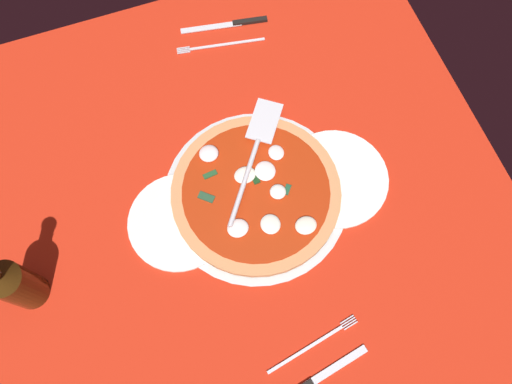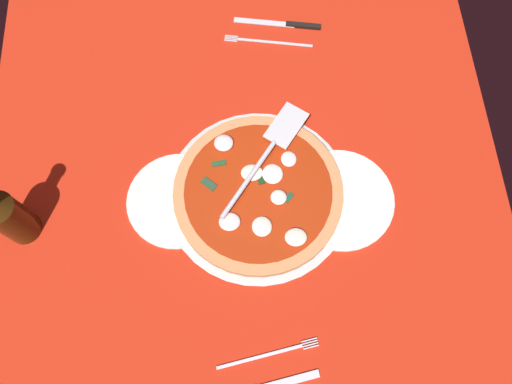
{
  "view_description": "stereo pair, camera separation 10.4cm",
  "coord_description": "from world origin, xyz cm",
  "px_view_note": "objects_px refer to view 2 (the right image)",
  "views": [
    {
      "loc": [
        9.74,
        35.92,
        98.96
      ],
      "look_at": [
        -2.76,
        1.03,
        1.87
      ],
      "focal_mm": 36.01,
      "sensor_mm": 36.0,
      "label": 1
    },
    {
      "loc": [
        -0.43,
        38.01,
        98.96
      ],
      "look_at": [
        -2.76,
        1.03,
        1.87
      ],
      "focal_mm": 36.01,
      "sensor_mm": 36.0,
      "label": 2
    }
  ],
  "objects_px": {
    "pizza_server": "(264,154)",
    "place_setting_far": "(260,373)",
    "pizza": "(256,192)",
    "dinner_plate_right": "(175,201)",
    "beer_bottle": "(4,215)",
    "place_setting_near": "(275,34)",
    "dinner_plate_left": "(338,200)"
  },
  "relations": [
    {
      "from": "dinner_plate_right",
      "to": "beer_bottle",
      "type": "bearing_deg",
      "value": 7.58
    },
    {
      "from": "dinner_plate_left",
      "to": "beer_bottle",
      "type": "bearing_deg",
      "value": 1.95
    },
    {
      "from": "dinner_plate_right",
      "to": "place_setting_far",
      "type": "xyz_separation_m",
      "value": [
        -0.15,
        0.34,
        -0.0
      ]
    },
    {
      "from": "place_setting_far",
      "to": "place_setting_near",
      "type": "bearing_deg",
      "value": 73.08
    },
    {
      "from": "dinner_plate_right",
      "to": "place_setting_near",
      "type": "height_order",
      "value": "place_setting_near"
    },
    {
      "from": "pizza_server",
      "to": "place_setting_far",
      "type": "height_order",
      "value": "pizza_server"
    },
    {
      "from": "beer_bottle",
      "to": "pizza",
      "type": "bearing_deg",
      "value": -174.65
    },
    {
      "from": "place_setting_near",
      "to": "place_setting_far",
      "type": "bearing_deg",
      "value": 93.66
    },
    {
      "from": "dinner_plate_left",
      "to": "beer_bottle",
      "type": "distance_m",
      "value": 0.64
    },
    {
      "from": "pizza_server",
      "to": "place_setting_near",
      "type": "height_order",
      "value": "pizza_server"
    },
    {
      "from": "pizza",
      "to": "beer_bottle",
      "type": "bearing_deg",
      "value": 5.35
    },
    {
      "from": "pizza",
      "to": "place_setting_near",
      "type": "relative_size",
      "value": 1.52
    },
    {
      "from": "pizza",
      "to": "dinner_plate_right",
      "type": "bearing_deg",
      "value": 1.22
    },
    {
      "from": "place_setting_far",
      "to": "beer_bottle",
      "type": "bearing_deg",
      "value": 135.89
    },
    {
      "from": "dinner_plate_right",
      "to": "place_setting_far",
      "type": "distance_m",
      "value": 0.37
    },
    {
      "from": "dinner_plate_right",
      "to": "pizza",
      "type": "distance_m",
      "value": 0.17
    },
    {
      "from": "dinner_plate_right",
      "to": "pizza_server",
      "type": "distance_m",
      "value": 0.21
    },
    {
      "from": "dinner_plate_left",
      "to": "pizza",
      "type": "xyz_separation_m",
      "value": [
        0.17,
        -0.02,
        0.01
      ]
    },
    {
      "from": "dinner_plate_left",
      "to": "pizza",
      "type": "height_order",
      "value": "pizza"
    },
    {
      "from": "beer_bottle",
      "to": "dinner_plate_left",
      "type": "bearing_deg",
      "value": -178.05
    },
    {
      "from": "dinner_plate_right",
      "to": "place_setting_far",
      "type": "height_order",
      "value": "place_setting_far"
    },
    {
      "from": "dinner_plate_right",
      "to": "beer_bottle",
      "type": "height_order",
      "value": "beer_bottle"
    },
    {
      "from": "place_setting_far",
      "to": "pizza",
      "type": "bearing_deg",
      "value": 77.14
    },
    {
      "from": "dinner_plate_left",
      "to": "place_setting_far",
      "type": "bearing_deg",
      "value": 60.81
    },
    {
      "from": "dinner_plate_left",
      "to": "place_setting_far",
      "type": "xyz_separation_m",
      "value": [
        0.18,
        0.32,
        -0.0
      ]
    },
    {
      "from": "dinner_plate_right",
      "to": "place_setting_near",
      "type": "xyz_separation_m",
      "value": [
        -0.24,
        -0.4,
        -0.0
      ]
    },
    {
      "from": "pizza_server",
      "to": "dinner_plate_right",
      "type": "bearing_deg",
      "value": 148.26
    },
    {
      "from": "dinner_plate_left",
      "to": "place_setting_near",
      "type": "height_order",
      "value": "place_setting_near"
    },
    {
      "from": "dinner_plate_right",
      "to": "pizza",
      "type": "bearing_deg",
      "value": -178.78
    },
    {
      "from": "place_setting_near",
      "to": "dinner_plate_left",
      "type": "bearing_deg",
      "value": 113.14
    },
    {
      "from": "beer_bottle",
      "to": "dinner_plate_right",
      "type": "bearing_deg",
      "value": -172.42
    },
    {
      "from": "pizza",
      "to": "place_setting_far",
      "type": "relative_size",
      "value": 1.69
    }
  ]
}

